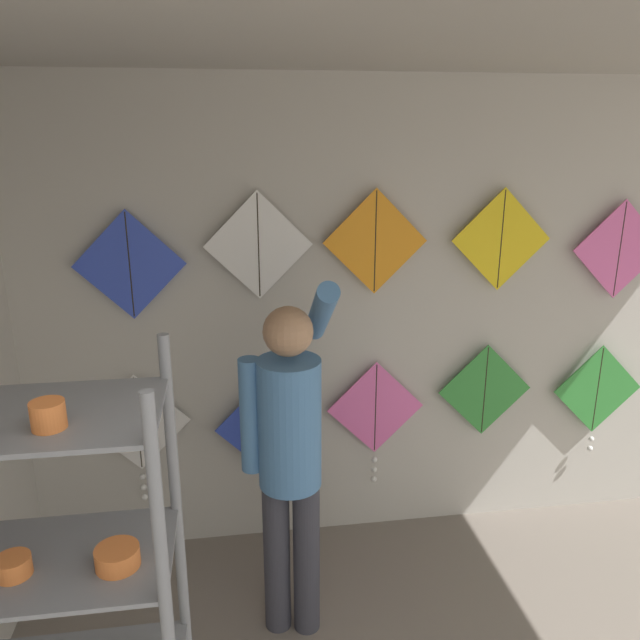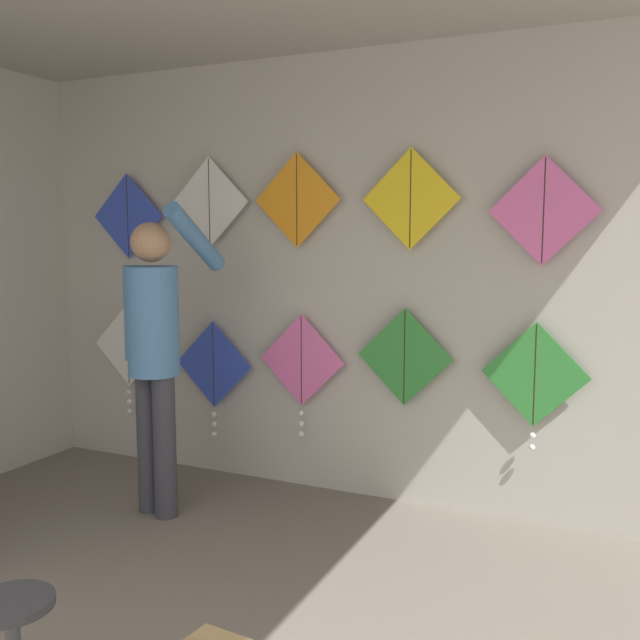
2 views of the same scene
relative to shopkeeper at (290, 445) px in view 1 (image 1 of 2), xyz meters
The scene contains 13 objects.
back_panel 1.10m from the shopkeeper, 52.08° to the left, with size 4.98×0.06×2.80m, color #BCB7AD.
ceiling_slab 2.10m from the shopkeeper, 55.60° to the right, with size 4.98×4.27×0.04m, color #A8A399.
shopkeeper is the anchor object (origin of this frame).
kite_0 1.12m from the shopkeeper, 138.03° to the left, with size 0.60×0.04×0.81m.
kite_1 0.80m from the shopkeeper, 95.94° to the left, with size 0.60×0.04×0.81m.
kite_2 0.98m from the shopkeeper, 50.62° to the left, with size 0.60×0.04×0.81m.
kite_3 1.50m from the shopkeeper, 29.43° to the left, with size 0.60×0.01×0.60m.
kite_4 2.21m from the shopkeeper, 19.51° to the left, with size 0.60×0.04×0.74m.
kite_5 1.31m from the shopkeeper, 136.71° to the left, with size 0.60×0.01×0.60m.
kite_6 1.12m from the shopkeeper, 96.62° to the left, with size 0.60×0.01×0.60m.
kite_7 1.26m from the shopkeeper, 52.03° to the left, with size 0.60×0.01×0.60m.
kite_8 1.73m from the shopkeeper, 29.01° to the left, with size 0.60×0.01×0.60m.
kite_9 2.34m from the shopkeeper, 19.40° to the left, with size 0.60×0.01×0.60m.
Camera 1 is at (-0.89, -0.00, 2.52)m, focal length 35.00 mm.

